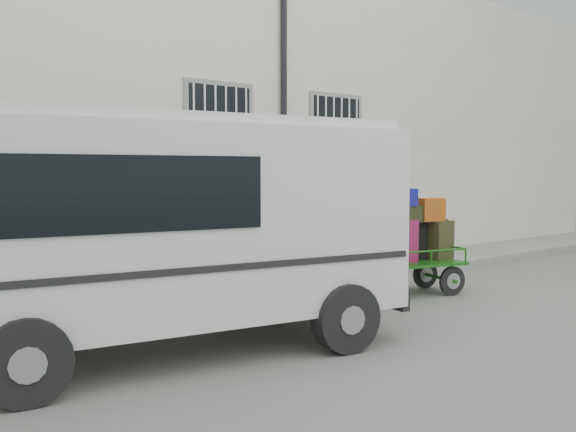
{
  "coord_description": "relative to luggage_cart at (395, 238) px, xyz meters",
  "views": [
    {
      "loc": [
        -6.38,
        -6.13,
        1.92
      ],
      "look_at": [
        -0.53,
        1.0,
        1.28
      ],
      "focal_mm": 40.0,
      "sensor_mm": 36.0,
      "label": 1
    }
  ],
  "objects": [
    {
      "name": "ground",
      "position": [
        -1.12,
        -0.41,
        -0.9
      ],
      "size": [
        80.0,
        80.0,
        0.0
      ],
      "primitive_type": "plane",
      "color": "slate",
      "rests_on": "ground"
    },
    {
      "name": "building",
      "position": [
        -1.11,
        5.09,
        2.1
      ],
      "size": [
        24.0,
        5.15,
        6.0
      ],
      "color": "beige",
      "rests_on": "ground"
    },
    {
      "name": "sidewalk",
      "position": [
        -1.12,
        1.79,
        -0.82
      ],
      "size": [
        24.0,
        1.7,
        0.15
      ],
      "primitive_type": "cube",
      "color": "gray",
      "rests_on": "ground"
    },
    {
      "name": "luggage_cart",
      "position": [
        0.0,
        0.0,
        0.0
      ],
      "size": [
        2.41,
        1.41,
        1.79
      ],
      "rotation": [
        0.0,
        0.0,
        -0.27
      ],
      "color": "black",
      "rests_on": "ground"
    },
    {
      "name": "van",
      "position": [
        -4.17,
        -0.5,
        0.52
      ],
      "size": [
        5.19,
        2.89,
        2.48
      ],
      "rotation": [
        0.0,
        0.0,
        -0.17
      ],
      "color": "silver",
      "rests_on": "ground"
    }
  ]
}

